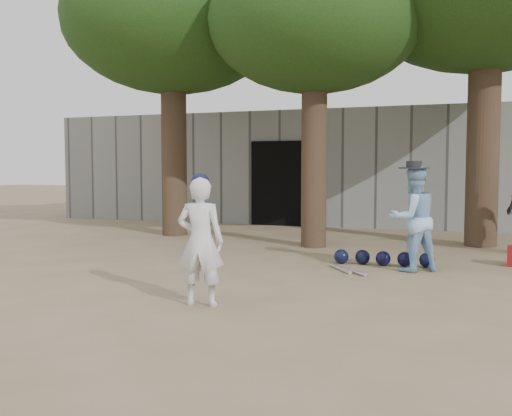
% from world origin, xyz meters
% --- Properties ---
extents(ground, '(70.00, 70.00, 0.00)m').
position_xyz_m(ground, '(0.00, 0.00, 0.00)').
color(ground, '#937C5E').
rests_on(ground, ground).
extents(boy_player, '(0.56, 0.42, 1.40)m').
position_xyz_m(boy_player, '(0.60, -0.77, 0.70)').
color(boy_player, silver).
rests_on(boy_player, ground).
extents(spectator_blue, '(0.94, 0.90, 1.53)m').
position_xyz_m(spectator_blue, '(2.59, 2.18, 0.76)').
color(spectator_blue, '#98C5EB').
rests_on(spectator_blue, ground).
extents(back_building, '(16.00, 5.24, 3.00)m').
position_xyz_m(back_building, '(-0.00, 10.33, 1.50)').
color(back_building, gray).
rests_on(back_building, ground).
extents(helmet_row, '(1.51, 0.33, 0.23)m').
position_xyz_m(helmet_row, '(2.14, 2.49, 0.12)').
color(helmet_row, black).
rests_on(helmet_row, ground).
extents(bat_pile, '(0.68, 0.71, 0.06)m').
position_xyz_m(bat_pile, '(1.69, 1.81, 0.03)').
color(bat_pile, silver).
rests_on(bat_pile, ground).
extents(tree_row, '(11.40, 5.80, 6.69)m').
position_xyz_m(tree_row, '(0.74, 5.02, 4.69)').
color(tree_row, brown).
rests_on(tree_row, ground).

